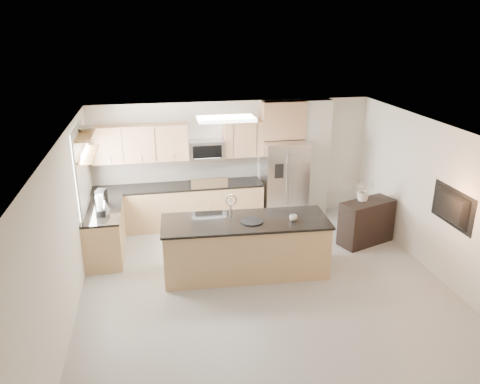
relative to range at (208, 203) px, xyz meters
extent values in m
plane|color=gray|center=(0.60, -2.92, -0.47)|extent=(6.50, 6.50, 0.00)
cube|color=white|center=(0.60, -2.92, 2.13)|extent=(6.00, 6.50, 0.02)
cube|color=silver|center=(0.60, 0.33, 0.83)|extent=(6.00, 0.02, 2.60)
cube|color=silver|center=(0.60, -6.17, 0.83)|extent=(6.00, 0.02, 2.60)
cube|color=silver|center=(-2.40, -2.92, 0.83)|extent=(0.02, 6.50, 2.60)
cube|color=silver|center=(3.60, -2.92, 0.83)|extent=(0.02, 6.50, 2.60)
cube|color=tan|center=(-0.63, 0.00, -0.03)|extent=(3.55, 0.65, 0.88)
cube|color=black|center=(-0.63, 0.00, 0.43)|extent=(3.55, 0.66, 0.04)
cube|color=silver|center=(-0.63, 0.32, 0.71)|extent=(3.55, 0.02, 0.52)
cube|color=tan|center=(-2.07, -1.07, -0.03)|extent=(0.65, 1.50, 0.88)
cube|color=black|center=(-2.07, -1.07, 0.43)|extent=(0.66, 1.50, 0.04)
cube|color=black|center=(0.00, 0.00, -0.02)|extent=(0.76, 0.64, 0.90)
cube|color=black|center=(0.00, 0.00, 0.44)|extent=(0.76, 0.62, 0.03)
cube|color=#BBBABD|center=(0.00, -0.30, 0.56)|extent=(0.76, 0.04, 0.22)
cube|color=tan|center=(-1.34, 0.16, 1.35)|extent=(1.92, 0.33, 0.75)
cube|color=tan|center=(0.79, 0.16, 1.35)|extent=(0.82, 0.33, 0.75)
cube|color=#BBBABD|center=(0.00, 0.13, 1.16)|extent=(0.76, 0.40, 0.40)
cube|color=black|center=(0.00, -0.07, 1.16)|extent=(0.60, 0.02, 0.28)
cube|color=#BBBABD|center=(1.66, -0.05, 0.42)|extent=(0.92, 0.75, 1.78)
cube|color=gray|center=(1.66, -0.43, 0.42)|extent=(0.02, 0.01, 1.69)
cube|color=black|center=(1.44, -0.44, 0.78)|extent=(0.18, 0.03, 0.30)
cube|color=beige|center=(2.42, 0.18, 0.83)|extent=(0.60, 0.30, 2.60)
cube|color=white|center=(-2.38, -1.07, 1.18)|extent=(0.03, 1.05, 1.55)
cube|color=silver|center=(-2.37, -1.07, 1.18)|extent=(0.03, 1.15, 1.65)
cube|color=#9C693E|center=(-2.25, -0.97, 1.48)|extent=(0.30, 1.20, 0.04)
cube|color=#9C693E|center=(-2.25, -0.97, 1.85)|extent=(0.30, 1.20, 0.04)
cube|color=white|center=(0.20, -1.32, 2.09)|extent=(1.00, 0.50, 0.06)
cube|color=tan|center=(0.37, -2.20, 0.00)|extent=(2.84, 1.11, 0.94)
cube|color=black|center=(0.37, -2.20, 0.49)|extent=(2.90, 1.18, 0.04)
cube|color=black|center=(0.16, -2.20, 0.48)|extent=(0.59, 0.43, 0.01)
cylinder|color=#BBBABD|center=(0.16, -1.96, 0.68)|extent=(0.03, 0.03, 0.34)
torus|color=#BBBABD|center=(0.16, -2.03, 0.83)|extent=(0.21, 0.03, 0.21)
cube|color=black|center=(2.95, -1.51, -0.03)|extent=(1.19, 0.81, 0.88)
imported|color=silver|center=(1.16, -2.36, 0.56)|extent=(0.13, 0.13, 0.10)
cylinder|color=black|center=(0.47, -2.28, 0.52)|extent=(0.40, 0.40, 0.02)
cylinder|color=black|center=(-2.07, -1.39, 0.51)|extent=(0.17, 0.17, 0.12)
cylinder|color=silver|center=(-2.07, -1.39, 0.71)|extent=(0.13, 0.13, 0.28)
cone|color=#BBBABD|center=(-2.02, -1.10, 0.55)|extent=(0.19, 0.19, 0.21)
cylinder|color=black|center=(-2.02, -1.10, 0.67)|extent=(0.04, 0.04, 0.04)
cube|color=black|center=(-2.09, -0.87, 0.60)|extent=(0.21, 0.24, 0.32)
cylinder|color=#BBBABD|center=(-2.09, -0.93, 0.53)|extent=(0.10, 0.10, 0.11)
imported|color=#BBBABD|center=(-2.25, -0.84, 1.92)|extent=(0.53, 0.53, 0.10)
imported|color=beige|center=(2.87, -1.43, 0.73)|extent=(0.67, 0.61, 0.64)
imported|color=black|center=(3.51, -3.12, 0.88)|extent=(0.14, 1.08, 0.62)
camera|label=1|loc=(-1.09, -9.34, 3.70)|focal=35.00mm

